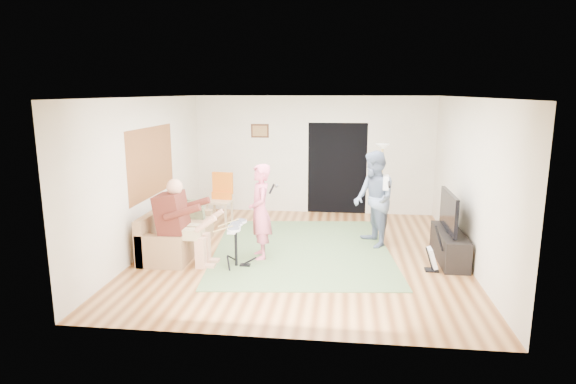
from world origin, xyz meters
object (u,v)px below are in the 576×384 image
at_px(sofa, 174,237).
at_px(torchiere_lamp, 382,170).
at_px(guitarist, 374,199).
at_px(singer, 260,212).
at_px(guitar_spare, 433,258).
at_px(dining_chair, 220,206).
at_px(television, 449,211).
at_px(drum_kit, 236,248).
at_px(tv_cabinet, 449,246).

relative_size(sofa, torchiere_lamp, 1.11).
relative_size(guitarist, torchiere_lamp, 1.02).
relative_size(singer, guitar_spare, 2.14).
bearing_deg(guitarist, sofa, -97.14).
xyz_separation_m(singer, dining_chair, (-1.22, 2.01, -0.42)).
bearing_deg(guitar_spare, television, 59.89).
xyz_separation_m(sofa, drum_kit, (1.29, -0.65, 0.06)).
distance_m(guitar_spare, television, 0.89).
bearing_deg(singer, sofa, -114.32).
xyz_separation_m(guitar_spare, dining_chair, (-4.03, 2.31, 0.18)).
bearing_deg(drum_kit, television, 11.54).
relative_size(drum_kit, torchiere_lamp, 0.42).
relative_size(guitarist, guitar_spare, 2.32).
xyz_separation_m(sofa, tv_cabinet, (4.79, 0.05, -0.01)).
bearing_deg(tv_cabinet, dining_chair, 158.12).
distance_m(sofa, guitarist, 3.67).
height_order(torchiere_lamp, dining_chair, torchiere_lamp).
xyz_separation_m(guitarist, guitar_spare, (0.88, -1.20, -0.66)).
xyz_separation_m(torchiere_lamp, television, (0.95, -2.20, -0.33)).
bearing_deg(sofa, tv_cabinet, 0.65).
bearing_deg(dining_chair, guitarist, -13.27).
distance_m(drum_kit, television, 3.56).
bearing_deg(tv_cabinet, singer, -175.55).
distance_m(sofa, torchiere_lamp, 4.50).
bearing_deg(torchiere_lamp, dining_chair, -172.68).
height_order(drum_kit, tv_cabinet, drum_kit).
relative_size(drum_kit, singer, 0.45).
xyz_separation_m(singer, guitarist, (1.94, 0.91, 0.07)).
bearing_deg(guitar_spare, singer, 173.98).
height_order(singer, torchiere_lamp, torchiere_lamp).
bearing_deg(torchiere_lamp, tv_cabinet, -65.58).
height_order(dining_chair, television, television).
bearing_deg(guitarist, drum_kit, -77.41).
bearing_deg(television, guitarist, 151.01).
distance_m(singer, dining_chair, 2.39).
xyz_separation_m(drum_kit, singer, (0.32, 0.46, 0.49)).
distance_m(singer, guitarist, 2.14).
distance_m(guitarist, dining_chair, 3.38).
bearing_deg(drum_kit, sofa, 153.17).
height_order(torchiere_lamp, tv_cabinet, torchiere_lamp).
relative_size(sofa, singer, 1.18).
xyz_separation_m(drum_kit, tv_cabinet, (3.50, 0.70, -0.07)).
distance_m(drum_kit, dining_chair, 2.63).
height_order(singer, dining_chair, singer).
relative_size(sofa, drum_kit, 2.63).
relative_size(drum_kit, guitarist, 0.42).
bearing_deg(guitarist, television, 42.48).
xyz_separation_m(drum_kit, guitarist, (2.26, 1.36, 0.56)).
relative_size(sofa, dining_chair, 1.74).
height_order(guitarist, television, guitarist).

